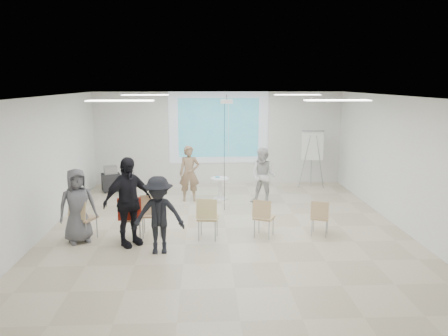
{
  "coord_description": "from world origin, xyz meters",
  "views": [
    {
      "loc": [
        -0.5,
        -9.59,
        3.31
      ],
      "look_at": [
        0.0,
        0.8,
        1.25
      ],
      "focal_mm": 35.0,
      "sensor_mm": 36.0,
      "label": 1
    }
  ],
  "objects_px": {
    "chair_right_inner": "(263,215)",
    "audience_mid": "(159,210)",
    "pedestal_table": "(220,187)",
    "flipchart_easel": "(312,146)",
    "player_right": "(264,173)",
    "chair_left_mid": "(131,216)",
    "player_left": "(189,170)",
    "audience_outer": "(77,201)",
    "av_cart": "(111,180)",
    "audience_left": "(127,195)",
    "chair_center": "(207,215)",
    "chair_far_left": "(82,216)",
    "chair_left_inner": "(151,212)",
    "laptop": "(152,212)",
    "chair_right_far": "(320,215)"
  },
  "relations": [
    {
      "from": "chair_right_inner",
      "to": "audience_mid",
      "type": "relative_size",
      "value": 0.49
    },
    {
      "from": "pedestal_table",
      "to": "audience_mid",
      "type": "xyz_separation_m",
      "value": [
        -1.34,
        -3.88,
        0.51
      ]
    },
    {
      "from": "flipchart_easel",
      "to": "player_right",
      "type": "bearing_deg",
      "value": -126.74
    },
    {
      "from": "flipchart_easel",
      "to": "chair_left_mid",
      "type": "bearing_deg",
      "value": -129.65
    },
    {
      "from": "player_left",
      "to": "audience_mid",
      "type": "bearing_deg",
      "value": -99.44
    },
    {
      "from": "player_right",
      "to": "audience_outer",
      "type": "height_order",
      "value": "audience_outer"
    },
    {
      "from": "audience_outer",
      "to": "av_cart",
      "type": "xyz_separation_m",
      "value": [
        -0.21,
        4.3,
        -0.51
      ]
    },
    {
      "from": "pedestal_table",
      "to": "audience_left",
      "type": "xyz_separation_m",
      "value": [
        -2.01,
        -3.43,
        0.69
      ]
    },
    {
      "from": "chair_center",
      "to": "chair_right_inner",
      "type": "bearing_deg",
      "value": 12.28
    },
    {
      "from": "chair_far_left",
      "to": "chair_center",
      "type": "relative_size",
      "value": 1.0
    },
    {
      "from": "av_cart",
      "to": "pedestal_table",
      "type": "bearing_deg",
      "value": -39.12
    },
    {
      "from": "pedestal_table",
      "to": "player_left",
      "type": "bearing_deg",
      "value": -175.03
    },
    {
      "from": "pedestal_table",
      "to": "chair_left_mid",
      "type": "distance_m",
      "value": 3.71
    },
    {
      "from": "chair_right_inner",
      "to": "audience_outer",
      "type": "xyz_separation_m",
      "value": [
        -3.89,
        -0.05,
        0.37
      ]
    },
    {
      "from": "player_right",
      "to": "chair_left_inner",
      "type": "bearing_deg",
      "value": -112.42
    },
    {
      "from": "player_right",
      "to": "audience_left",
      "type": "bearing_deg",
      "value": -111.58
    },
    {
      "from": "chair_far_left",
      "to": "chair_center",
      "type": "xyz_separation_m",
      "value": [
        2.65,
        -0.09,
        0.0
      ]
    },
    {
      "from": "chair_left_inner",
      "to": "pedestal_table",
      "type": "bearing_deg",
      "value": 59.11
    },
    {
      "from": "player_left",
      "to": "chair_left_inner",
      "type": "bearing_deg",
      "value": -106.43
    },
    {
      "from": "chair_far_left",
      "to": "chair_left_inner",
      "type": "relative_size",
      "value": 0.96
    },
    {
      "from": "chair_left_mid",
      "to": "chair_left_inner",
      "type": "distance_m",
      "value": 0.43
    },
    {
      "from": "chair_left_inner",
      "to": "chair_right_inner",
      "type": "height_order",
      "value": "chair_left_inner"
    },
    {
      "from": "chair_left_mid",
      "to": "audience_left",
      "type": "relative_size",
      "value": 0.42
    },
    {
      "from": "laptop",
      "to": "av_cart",
      "type": "height_order",
      "value": "av_cart"
    },
    {
      "from": "chair_center",
      "to": "audience_mid",
      "type": "distance_m",
      "value": 1.2
    },
    {
      "from": "audience_left",
      "to": "flipchart_easel",
      "type": "xyz_separation_m",
      "value": [
        4.94,
        4.7,
        0.3
      ]
    },
    {
      "from": "player_left",
      "to": "audience_left",
      "type": "distance_m",
      "value": 3.55
    },
    {
      "from": "player_left",
      "to": "chair_left_inner",
      "type": "xyz_separation_m",
      "value": [
        -0.73,
        -2.9,
        -0.32
      ]
    },
    {
      "from": "chair_right_far",
      "to": "audience_outer",
      "type": "height_order",
      "value": "audience_outer"
    },
    {
      "from": "pedestal_table",
      "to": "flipchart_easel",
      "type": "bearing_deg",
      "value": 23.3
    },
    {
      "from": "pedestal_table",
      "to": "audience_mid",
      "type": "distance_m",
      "value": 4.14
    },
    {
      "from": "laptop",
      "to": "audience_outer",
      "type": "distance_m",
      "value": 1.56
    },
    {
      "from": "chair_center",
      "to": "chair_right_far",
      "type": "bearing_deg",
      "value": 11.2
    },
    {
      "from": "chair_right_far",
      "to": "av_cart",
      "type": "distance_m",
      "value": 6.8
    },
    {
      "from": "audience_left",
      "to": "audience_mid",
      "type": "distance_m",
      "value": 0.82
    },
    {
      "from": "chair_center",
      "to": "audience_mid",
      "type": "relative_size",
      "value": 0.53
    },
    {
      "from": "chair_right_far",
      "to": "audience_left",
      "type": "distance_m",
      "value": 4.11
    },
    {
      "from": "chair_left_inner",
      "to": "audience_left",
      "type": "height_order",
      "value": "audience_left"
    },
    {
      "from": "player_left",
      "to": "player_right",
      "type": "relative_size",
      "value": 1.03
    },
    {
      "from": "player_left",
      "to": "chair_left_mid",
      "type": "bearing_deg",
      "value": -112.69
    },
    {
      "from": "audience_left",
      "to": "flipchart_easel",
      "type": "bearing_deg",
      "value": 3.41
    },
    {
      "from": "chair_left_inner",
      "to": "chair_right_far",
      "type": "bearing_deg",
      "value": -4.74
    },
    {
      "from": "pedestal_table",
      "to": "flipchart_easel",
      "type": "relative_size",
      "value": 0.36
    },
    {
      "from": "chair_center",
      "to": "flipchart_easel",
      "type": "xyz_separation_m",
      "value": [
        3.33,
        4.49,
        0.81
      ]
    },
    {
      "from": "chair_right_far",
      "to": "audience_mid",
      "type": "xyz_separation_m",
      "value": [
        -3.39,
        -0.78,
        0.4
      ]
    },
    {
      "from": "audience_outer",
      "to": "chair_left_mid",
      "type": "bearing_deg",
      "value": -22.96
    },
    {
      "from": "player_right",
      "to": "laptop",
      "type": "relative_size",
      "value": 4.87
    },
    {
      "from": "chair_center",
      "to": "audience_mid",
      "type": "height_order",
      "value": "audience_mid"
    },
    {
      "from": "chair_right_far",
      "to": "flipchart_easel",
      "type": "distance_m",
      "value": 4.55
    },
    {
      "from": "laptop",
      "to": "flipchart_easel",
      "type": "relative_size",
      "value": 0.19
    }
  ]
}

